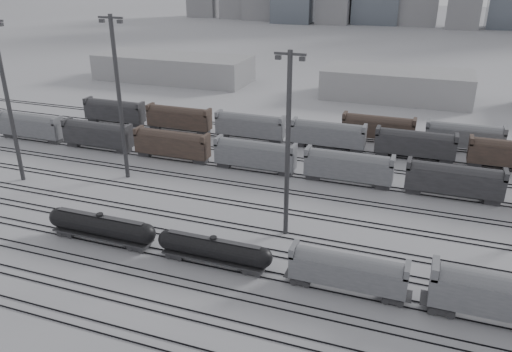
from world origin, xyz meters
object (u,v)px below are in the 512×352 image
(tank_car_b, at_px, (214,249))
(hopper_car_a, at_px, (348,270))
(tank_car_a, at_px, (101,226))
(hopper_car_b, at_px, (511,297))
(light_mast_c, at_px, (288,143))
(light_mast_a, at_px, (7,98))

(tank_car_b, bearing_deg, hopper_car_a, 0.00)
(tank_car_a, xyz_separation_m, hopper_car_b, (50.20, 0.00, 1.19))
(tank_car_b, xyz_separation_m, light_mast_c, (6.19, 10.67, 11.29))
(tank_car_a, height_order, light_mast_a, light_mast_a)
(light_mast_a, bearing_deg, tank_car_b, -17.06)
(hopper_car_a, relative_size, light_mast_c, 0.53)
(hopper_car_a, height_order, light_mast_c, light_mast_c)
(hopper_car_b, bearing_deg, tank_car_a, -180.00)
(tank_car_b, height_order, hopper_car_b, hopper_car_b)
(light_mast_a, bearing_deg, hopper_car_b, -9.75)
(hopper_car_a, distance_m, light_mast_c, 18.32)
(tank_car_a, bearing_deg, hopper_car_a, 0.00)
(hopper_car_b, bearing_deg, light_mast_a, 170.25)
(hopper_car_b, distance_m, light_mast_a, 78.15)
(hopper_car_b, bearing_deg, hopper_car_a, 180.00)
(hopper_car_a, bearing_deg, tank_car_a, -180.00)
(hopper_car_a, xyz_separation_m, light_mast_a, (-59.42, 13.10, 11.61))
(tank_car_b, height_order, light_mast_c, light_mast_c)
(tank_car_b, bearing_deg, tank_car_a, -180.00)
(light_mast_c, bearing_deg, light_mast_a, 177.15)
(light_mast_a, xyz_separation_m, light_mast_c, (48.89, -2.43, -1.08))
(tank_car_a, height_order, tank_car_b, tank_car_a)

